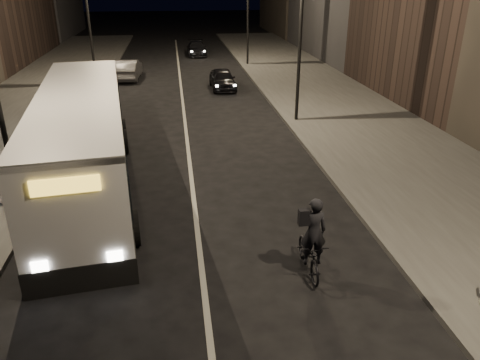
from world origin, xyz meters
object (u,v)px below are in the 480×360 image
object	(u,v)px
streetlight_right_mid	(296,11)
city_bus	(83,138)
car_far	(197,49)
car_near	(222,79)
car_mid	(128,69)
cyclist_on_bicycle	(310,248)
streetlight_left_far	(91,1)

from	to	relation	value
streetlight_right_mid	city_bus	world-z (taller)	streetlight_right_mid
city_bus	car_far	world-z (taller)	city_bus
streetlight_right_mid	car_far	bearing A→B (deg)	99.16
car_near	car_mid	distance (m)	7.43
city_bus	car_near	world-z (taller)	city_bus
cyclist_on_bicycle	car_mid	bearing A→B (deg)	105.22
cyclist_on_bicycle	car_near	bearing A→B (deg)	90.91
car_near	car_mid	size ratio (longest dim) A/B	0.89
city_bus	cyclist_on_bicycle	distance (m)	8.85
car_near	car_mid	world-z (taller)	car_mid
cyclist_on_bicycle	car_mid	size ratio (longest dim) A/B	0.51
city_bus	car_near	size ratio (longest dim) A/B	3.36
cyclist_on_bicycle	car_far	distance (m)	34.66
car_mid	car_far	world-z (taller)	car_mid
streetlight_right_mid	city_bus	distance (m)	11.66
cyclist_on_bicycle	car_mid	distance (m)	25.47
car_near	car_far	distance (m)	13.96
streetlight_left_far	car_near	distance (m)	9.52
streetlight_right_mid	cyclist_on_bicycle	distance (m)	13.80
cyclist_on_bicycle	car_near	size ratio (longest dim) A/B	0.57
streetlight_left_far	cyclist_on_bicycle	world-z (taller)	streetlight_left_far
car_near	car_mid	bearing A→B (deg)	146.56
city_bus	car_far	xyz separation A→B (m)	(5.39, 28.53, -1.22)
streetlight_left_far	city_bus	world-z (taller)	streetlight_left_far
streetlight_right_mid	cyclist_on_bicycle	world-z (taller)	streetlight_right_mid
streetlight_right_mid	car_mid	bearing A→B (deg)	126.78
streetlight_right_mid	streetlight_left_far	xyz separation A→B (m)	(-10.66, 10.00, 0.00)
streetlight_right_mid	cyclist_on_bicycle	size ratio (longest dim) A/B	3.78
streetlight_right_mid	car_mid	distance (m)	15.63
car_near	car_far	size ratio (longest dim) A/B	0.90
city_bus	streetlight_left_far	bearing A→B (deg)	89.18
streetlight_right_mid	city_bus	xyz separation A→B (m)	(-8.93, -6.61, -3.53)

